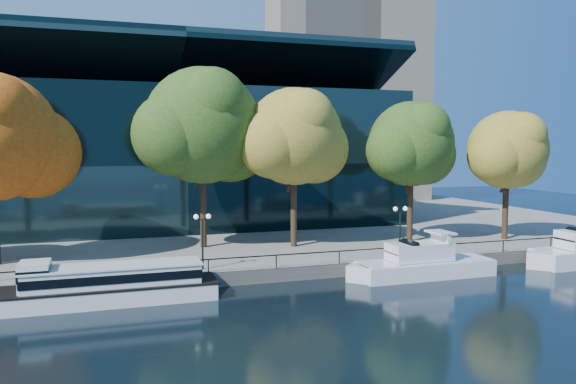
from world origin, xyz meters
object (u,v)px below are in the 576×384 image
object	(u,v)px
lamp_1	(202,229)
lamp_2	(400,219)
tour_boat	(100,284)
tree_3	(296,139)
tree_2	(205,128)
tree_4	(413,146)
cruiser_near	(420,263)
tree_5	(509,152)

from	to	relation	value
lamp_1	lamp_2	size ratio (longest dim) A/B	1.00
tour_boat	tree_3	distance (m)	21.40
tree_2	tree_4	bearing A→B (deg)	-9.38
lamp_1	tree_3	bearing A→B (deg)	35.45
tree_3	lamp_1	xyz separation A→B (m)	(-9.43, -6.72, -6.56)
tree_3	lamp_2	xyz separation A→B (m)	(6.62, -6.72, -6.56)
tree_3	lamp_1	world-z (taller)	tree_3
cruiser_near	lamp_2	size ratio (longest dim) A/B	2.92
tree_2	tree_4	distance (m)	19.05
cruiser_near	lamp_2	bearing A→B (deg)	87.36
tree_4	lamp_1	distance (m)	22.12
tour_boat	cruiser_near	xyz separation A→B (m)	(22.94, -0.10, -0.17)
tree_4	tree_5	distance (m)	9.59
cruiser_near	tree_3	distance (m)	15.27
tour_boat	tree_4	world-z (taller)	tree_4
cruiser_near	lamp_2	xyz separation A→B (m)	(0.15, 3.36, 2.92)
tree_4	tree_5	size ratio (longest dim) A/B	1.06
tree_2	tree_5	xyz separation A→B (m)	(28.19, -4.63, -2.09)
tour_boat	tree_3	bearing A→B (deg)	31.20
tree_4	tour_boat	bearing A→B (deg)	-161.90
tour_boat	tree_4	distance (m)	30.27
tree_3	tree_5	distance (m)	20.72
tree_2	lamp_1	world-z (taller)	tree_2
cruiser_near	tree_5	world-z (taller)	tree_5
lamp_2	tree_5	bearing A→B (deg)	16.83
tour_boat	lamp_2	xyz separation A→B (m)	(23.10, 3.26, 2.75)
tour_boat	lamp_1	world-z (taller)	lamp_1
tour_boat	cruiser_near	size ratio (longest dim) A/B	1.29
cruiser_near	tree_2	size ratio (longest dim) A/B	0.75
cruiser_near	tree_4	size ratio (longest dim) A/B	0.91
tree_3	lamp_2	bearing A→B (deg)	-45.40
tree_2	lamp_2	xyz separation A→B (m)	(14.27, -8.84, -7.47)
tree_4	cruiser_near	bearing A→B (deg)	-116.89
tree_4	lamp_2	world-z (taller)	tree_4
tree_5	lamp_1	size ratio (longest dim) A/B	3.04
tour_boat	tree_4	xyz separation A→B (m)	(27.56, 9.01, 8.69)
cruiser_near	tree_4	xyz separation A→B (m)	(4.62, 9.10, 8.85)
tree_3	tree_4	distance (m)	11.15
tree_3	lamp_2	distance (m)	11.49
cruiser_near	lamp_1	xyz separation A→B (m)	(-15.90, 3.36, 2.92)
lamp_1	lamp_2	bearing A→B (deg)	0.00
cruiser_near	tree_3	world-z (taller)	tree_3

